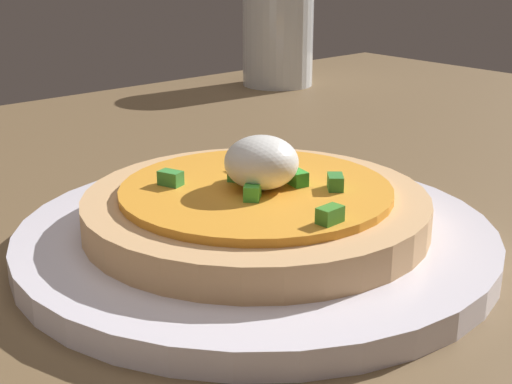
% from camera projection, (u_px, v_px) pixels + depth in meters
% --- Properties ---
extents(dining_table, '(1.19, 0.77, 0.03)m').
position_uv_depth(dining_table, '(215.00, 224.00, 0.49)').
color(dining_table, brown).
rests_on(dining_table, ground).
extents(plate, '(0.27, 0.27, 0.01)m').
position_uv_depth(plate, '(256.00, 238.00, 0.41)').
color(plate, white).
rests_on(plate, dining_table).
extents(pizza, '(0.19, 0.19, 0.05)m').
position_uv_depth(pizza, '(256.00, 205.00, 0.41)').
color(pizza, tan).
rests_on(pizza, plate).
extents(cup_far, '(0.08, 0.08, 0.12)m').
position_uv_depth(cup_far, '(278.00, 40.00, 0.87)').
color(cup_far, silver).
rests_on(cup_far, dining_table).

